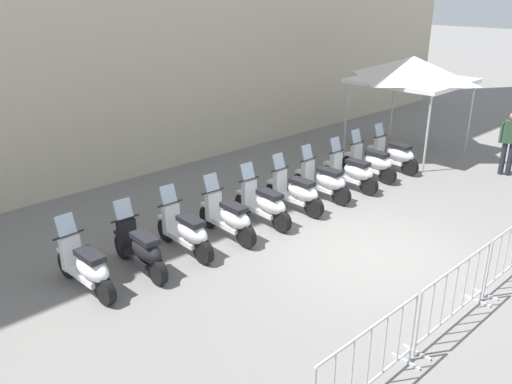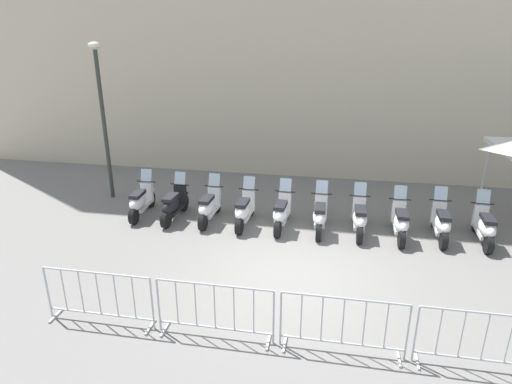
% 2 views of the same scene
% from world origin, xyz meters
% --- Properties ---
extents(ground_plane, '(120.00, 120.00, 0.00)m').
position_xyz_m(ground_plane, '(0.00, 0.00, 0.00)').
color(ground_plane, slate).
extents(motorcycle_0, '(0.56, 1.72, 1.24)m').
position_xyz_m(motorcycle_0, '(-4.50, 2.67, 0.45)').
color(motorcycle_0, black).
rests_on(motorcycle_0, ground).
extents(motorcycle_1, '(0.56, 1.73, 1.24)m').
position_xyz_m(motorcycle_1, '(-3.49, 2.56, 0.45)').
color(motorcycle_1, black).
rests_on(motorcycle_1, ground).
extents(motorcycle_2, '(0.56, 1.73, 1.24)m').
position_xyz_m(motorcycle_2, '(-2.47, 2.57, 0.45)').
color(motorcycle_2, black).
rests_on(motorcycle_2, ground).
extents(motorcycle_3, '(0.56, 1.73, 1.24)m').
position_xyz_m(motorcycle_3, '(-1.45, 2.46, 0.45)').
color(motorcycle_3, black).
rests_on(motorcycle_3, ground).
extents(motorcycle_4, '(0.56, 1.73, 1.24)m').
position_xyz_m(motorcycle_4, '(-0.44, 2.44, 0.45)').
color(motorcycle_4, black).
rests_on(motorcycle_4, ground).
extents(motorcycle_5, '(0.56, 1.72, 1.24)m').
position_xyz_m(motorcycle_5, '(0.59, 2.42, 0.45)').
color(motorcycle_5, black).
rests_on(motorcycle_5, ground).
extents(motorcycle_6, '(0.56, 1.72, 1.24)m').
position_xyz_m(motorcycle_6, '(1.61, 2.41, 0.45)').
color(motorcycle_6, black).
rests_on(motorcycle_6, ground).
extents(motorcycle_7, '(0.56, 1.72, 1.24)m').
position_xyz_m(motorcycle_7, '(2.62, 2.31, 0.45)').
color(motorcycle_7, black).
rests_on(motorcycle_7, ground).
extents(motorcycle_8, '(0.56, 1.73, 1.24)m').
position_xyz_m(motorcycle_8, '(3.64, 2.40, 0.45)').
color(motorcycle_8, black).
rests_on(motorcycle_8, ground).
extents(motorcycle_9, '(0.56, 1.73, 1.24)m').
position_xyz_m(motorcycle_9, '(4.66, 2.33, 0.45)').
color(motorcycle_9, black).
rests_on(motorcycle_9, ground).
extents(barrier_segment_0, '(2.08, 0.50, 1.07)m').
position_xyz_m(barrier_segment_0, '(-3.32, -2.08, 0.52)').
color(barrier_segment_0, '#B2B5B7').
rests_on(barrier_segment_0, ground).
extents(barrier_segment_1, '(2.08, 0.50, 1.07)m').
position_xyz_m(barrier_segment_1, '(-1.15, -2.15, 0.52)').
color(barrier_segment_1, '#B2B5B7').
rests_on(barrier_segment_1, ground).
extents(officer_near_row_end, '(0.32, 0.53, 1.73)m').
position_xyz_m(officer_near_row_end, '(6.49, -0.04, 0.98)').
color(officer_near_row_end, '#23232D').
rests_on(officer_near_row_end, ground).
extents(canopy_tent, '(2.98, 2.98, 2.91)m').
position_xyz_m(canopy_tent, '(6.50, 3.01, 2.52)').
color(canopy_tent, silver).
rests_on(canopy_tent, ground).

